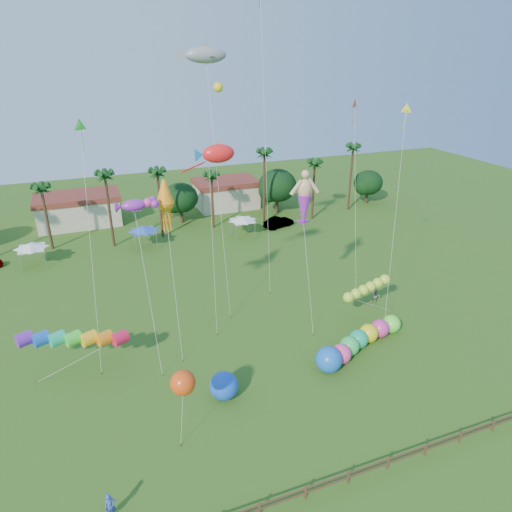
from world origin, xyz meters
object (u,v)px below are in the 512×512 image
object	(u,v)px
caterpillar_inflatable	(356,342)
spectator_b	(376,296)
spectator_a	(110,506)
blue_ball	(224,386)
car_b	(279,222)

from	to	relation	value
caterpillar_inflatable	spectator_b	bearing A→B (deg)	24.88
spectator_a	blue_ball	xyz separation A→B (m)	(9.18, 7.28, 0.24)
car_b	caterpillar_inflatable	size ratio (longest dim) A/B	0.45
caterpillar_inflatable	blue_ball	distance (m)	13.03
spectator_b	caterpillar_inflatable	size ratio (longest dim) A/B	0.16
caterpillar_inflatable	blue_ball	world-z (taller)	caterpillar_inflatable
car_b	spectator_a	bearing A→B (deg)	128.03
blue_ball	caterpillar_inflatable	bearing A→B (deg)	6.25
car_b	caterpillar_inflatable	world-z (taller)	caterpillar_inflatable
car_b	blue_ball	xyz separation A→B (m)	(-19.32, -33.17, 0.33)
spectator_a	spectator_b	distance (m)	32.61
caterpillar_inflatable	spectator_a	bearing A→B (deg)	-178.58
car_b	spectator_a	distance (m)	49.48
spectator_b	caterpillar_inflatable	xyz separation A→B (m)	(-6.65, -6.63, 0.10)
blue_ball	spectator_a	bearing A→B (deg)	-141.59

